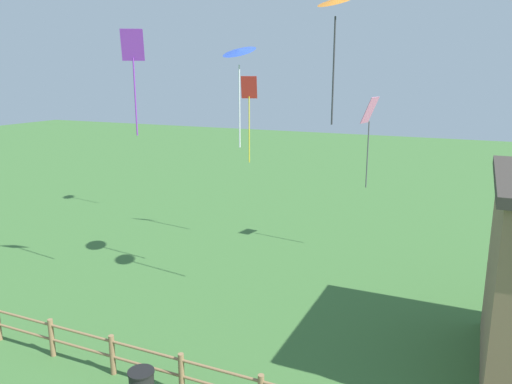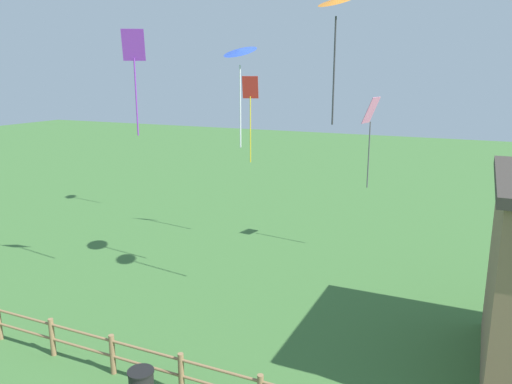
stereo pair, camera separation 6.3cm
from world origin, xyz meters
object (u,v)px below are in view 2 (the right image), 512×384
object	(u,v)px
kite_orange_delta	(336,6)
kite_red_diamond	(250,103)
kite_pink_diamond	(370,123)
kite_blue_delta	(240,54)
kite_purple_streamer	(134,61)

from	to	relation	value
kite_orange_delta	kite_red_diamond	xyz separation A→B (m)	(-5.14, 5.41, -2.99)
kite_orange_delta	kite_pink_diamond	distance (m)	6.93
kite_red_diamond	kite_blue_delta	bearing A→B (deg)	-68.95
kite_pink_diamond	kite_orange_delta	bearing A→B (deg)	-88.86
kite_orange_delta	kite_blue_delta	world-z (taller)	kite_orange_delta
kite_blue_delta	kite_pink_diamond	distance (m)	6.38
kite_blue_delta	kite_red_diamond	world-z (taller)	kite_blue_delta
kite_purple_streamer	kite_pink_diamond	bearing A→B (deg)	45.64
kite_blue_delta	kite_pink_diamond	size ratio (longest dim) A/B	0.93
kite_purple_streamer	kite_blue_delta	distance (m)	3.40
kite_purple_streamer	kite_blue_delta	bearing A→B (deg)	28.88
kite_orange_delta	kite_pink_diamond	xyz separation A→B (m)	(-0.12, 5.87, -3.68)
kite_pink_diamond	kite_red_diamond	bearing A→B (deg)	-174.68
kite_purple_streamer	kite_red_diamond	world-z (taller)	kite_purple_streamer
kite_purple_streamer	kite_pink_diamond	distance (m)	9.32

